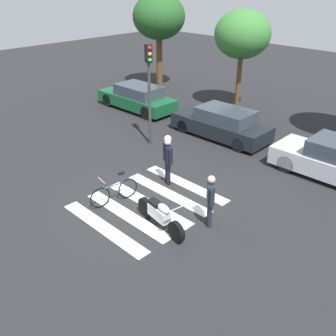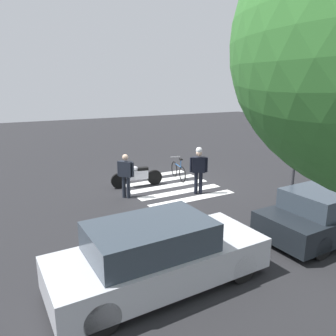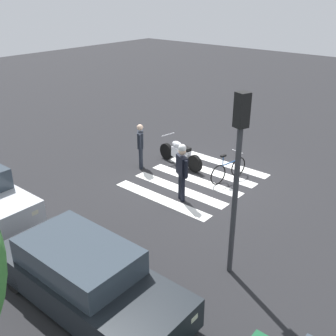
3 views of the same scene
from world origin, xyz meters
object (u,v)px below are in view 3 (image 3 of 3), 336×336
(traffic_light_pole, at_px, (238,159))
(police_motorcycle, at_px, (180,154))
(leaning_bicycle, at_px, (228,170))
(car_black_suv, at_px, (86,277))
(officer_on_foot, at_px, (182,168))
(officer_by_motorcycle, at_px, (140,144))

(traffic_light_pole, bearing_deg, police_motorcycle, -40.61)
(leaning_bicycle, relative_size, car_black_suv, 0.37)
(police_motorcycle, xyz_separation_m, officer_on_foot, (-1.68, 2.03, 0.62))
(traffic_light_pole, bearing_deg, officer_on_foot, -33.25)
(police_motorcycle, relative_size, traffic_light_pole, 0.51)
(police_motorcycle, bearing_deg, traffic_light_pole, 139.39)
(car_black_suv, height_order, traffic_light_pole, traffic_light_pole)
(officer_on_foot, relative_size, traffic_light_pole, 0.44)
(officer_by_motorcycle, distance_m, car_black_suv, 6.85)
(car_black_suv, xyz_separation_m, traffic_light_pole, (-1.70, -2.78, 2.18))
(leaning_bicycle, xyz_separation_m, officer_on_foot, (0.36, 2.09, 0.69))
(leaning_bicycle, bearing_deg, traffic_light_pole, 122.78)
(leaning_bicycle, bearing_deg, officer_by_motorcycle, 21.48)
(car_black_suv, relative_size, traffic_light_pole, 1.09)
(police_motorcycle, height_order, officer_by_motorcycle, officer_by_motorcycle)
(police_motorcycle, distance_m, traffic_light_pole, 6.54)
(police_motorcycle, xyz_separation_m, leaning_bicycle, (-2.03, -0.06, -0.07))
(officer_by_motorcycle, xyz_separation_m, traffic_light_pole, (-5.57, 2.86, 1.88))
(police_motorcycle, xyz_separation_m, traffic_light_pole, (-4.63, 3.97, 2.37))
(leaning_bicycle, distance_m, car_black_suv, 6.88)
(leaning_bicycle, relative_size, officer_on_foot, 0.92)
(officer_on_foot, bearing_deg, police_motorcycle, -50.50)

